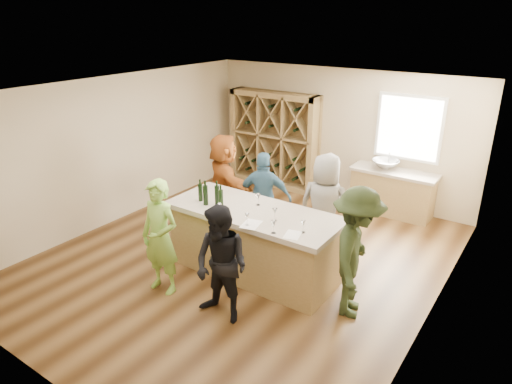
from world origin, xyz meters
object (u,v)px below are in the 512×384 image
Objects in this scene: person_far_mid at (264,198)px; person_far_right at (325,207)px; person_server at (356,253)px; wine_rack at (274,140)px; wine_bottle_c at (217,195)px; wine_bottle_b at (206,195)px; wine_bottle_d at (221,199)px; tasting_counter_base at (254,244)px; person_near_left at (160,237)px; person_near_right at (222,265)px; wine_bottle_a at (200,192)px; person_far_left at (224,181)px; sink at (385,164)px.

person_far_right is (1.12, 0.10, 0.07)m from person_far_mid.
person_server is at bearing 128.90° from person_far_mid.
wine_bottle_c is (1.29, -3.69, 0.13)m from wine_rack.
wine_bottle_b is 1.06× the size of wine_bottle_d.
wine_rack is 4.07m from tasting_counter_base.
person_near_right is at bearing -4.88° from person_near_left.
person_far_left reaches higher than wine_bottle_a.
wine_bottle_d is 1.07m from person_near_left.
wine_bottle_d is 0.16× the size of person_far_left.
tasting_counter_base is 9.27× the size of wine_bottle_a.
wine_bottle_c is (-0.60, -0.13, 0.73)m from tasting_counter_base.
sink is 4.05m from wine_bottle_a.
person_near_left reaches higher than wine_bottle_c.
person_far_right is (0.34, 2.29, 0.09)m from person_near_right.
sink is 0.31× the size of person_near_left.
tasting_counter_base is at bearing 51.15° from person_near_left.
wine_bottle_c is 0.17× the size of person_near_left.
person_near_left is (-0.10, -0.90, -0.37)m from wine_bottle_b.
person_near_right is at bearing -41.84° from wine_bottle_b.
wine_rack is 3.91m from wine_bottle_c.
person_far_right is 0.99× the size of person_far_left.
wine_bottle_d is 1.28m from person_far_mid.
sink reaches higher than tasting_counter_base.
person_near_right is at bearing -65.05° from wine_rack.
wine_rack reaches higher than tasting_counter_base.
wine_bottle_c is at bearing 8.15° from wine_bottle_a.
person_server is at bearing 123.58° from person_far_right.
wine_bottle_c is 1.21m from person_far_mid.
person_far_mid is 1.13m from person_far_right.
person_far_left is (-1.00, 1.33, -0.32)m from wine_bottle_d.
person_near_left reaches higher than tasting_counter_base.
wine_bottle_b is at bearing 36.36° from person_far_right.
person_near_left is 0.95× the size of person_far_left.
wine_rack reaches higher than person_far_right.
wine_bottle_d is at bearing -5.94° from wine_bottle_a.
wine_bottle_c is at bearing 132.34° from person_near_right.
person_server is 3.37m from person_far_left.
wine_bottle_d is at bearing 66.40° from person_far_mid.
wine_bottle_a is at bearing 45.30° from person_far_mid.
person_server reaches higher than person_far_right.
wine_bottle_d is at bearing 77.49° from person_server.
sink is at bearing -101.70° from person_far_right.
person_far_left is (-2.10, 0.01, 0.01)m from person_far_right.
wine_bottle_b is 0.18× the size of person_far_right.
person_far_left is (-1.45, 1.11, 0.41)m from tasting_counter_base.
wine_bottle_d reaches higher than wine_bottle_a.
person_server reaches higher than person_far_left.
wine_bottle_b reaches higher than wine_bottle_d.
wine_bottle_b is at bearing 77.73° from person_server.
wine_bottle_b is 1.47m from person_near_right.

